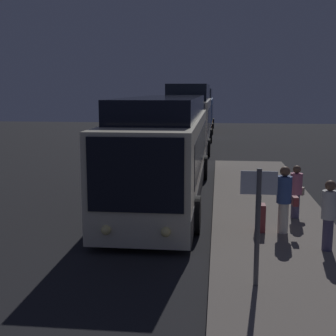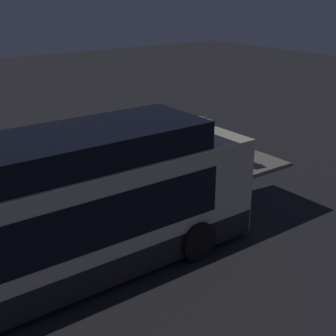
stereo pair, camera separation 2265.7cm
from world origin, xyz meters
name	(u,v)px [view 1 (the left image)]	position (x,y,z in m)	size (l,w,h in m)	color
ground	(164,209)	(0.00, 0.00, 0.00)	(80.00, 80.00, 0.00)	#232326
platform	(267,210)	(0.00, 3.34, 0.07)	(20.00, 3.48, 0.14)	slate
bus_lead	(165,152)	(-1.69, -0.16, 1.67)	(12.23, 2.89, 3.65)	beige
bus_second	(190,120)	(-16.27, -0.16, 1.90)	(11.15, 2.87, 4.23)	#B2ADA8
bus_third	(199,112)	(-29.75, -0.16, 1.77)	(10.46, 2.88, 3.96)	#33518C
passenger_boarding	(285,197)	(2.63, 3.50, 1.11)	(0.41, 0.57, 1.80)	silver
passenger_waiting	(296,190)	(1.07, 4.06, 0.99)	(0.61, 0.53, 1.58)	#4C476B
passenger_with_bags	(329,212)	(3.93, 4.35, 1.07)	(0.35, 0.35, 1.70)	#4C476B
suitcase	(260,218)	(2.57, 2.90, 0.51)	(0.38, 0.25, 0.99)	maroon
sign_post	(258,212)	(6.15, 2.51, 1.61)	(0.10, 0.69, 2.32)	#4C4C51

